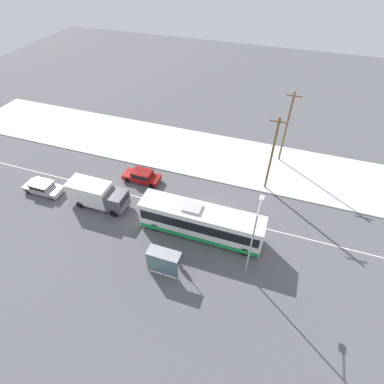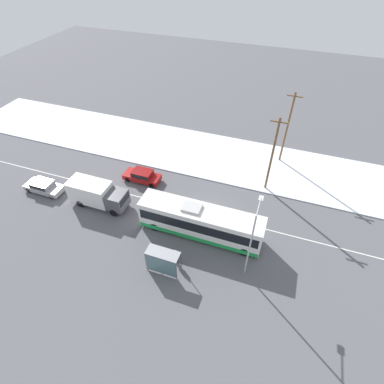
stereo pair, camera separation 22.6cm
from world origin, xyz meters
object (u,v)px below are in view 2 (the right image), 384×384
Objects in this scene: streetlamp at (252,235)px; bus_shelter at (162,260)px; pedestrian_at_stop at (176,255)px; box_truck at (97,193)px; parked_car_near_truck at (43,186)px; city_bus at (200,222)px; sedan_car at (142,175)px; utility_pole_roadside at (272,155)px; utility_pole_snowlot at (287,128)px.

bus_shelter is at bearing -158.26° from streetlamp.
streetlamp is at bearing 13.58° from pedestrian_at_stop.
pedestrian_at_stop is (10.89, -4.29, -0.52)m from box_truck.
city_bus is at bearing 0.05° from parked_car_near_truck.
bus_shelter is (-1.78, -5.31, -0.05)m from city_bus.
parked_car_near_truck is at bearing 174.10° from streetlamp.
sedan_car is 2.55× the size of pedestrian_at_stop.
city_bus is 19.13m from parked_car_near_truck.
city_bus is 1.88× the size of box_truck.
utility_pole_roadside is at bearing 20.67° from parked_car_near_truck.
parked_car_near_truck is 24.76m from streetlamp.
parked_car_near_truck is 18.14m from bus_shelter.
bus_shelter is at bearing 124.38° from sedan_car.
utility_pole_snowlot is at bearing 40.01° from box_truck.
parked_car_near_truck is at bearing 163.01° from bus_shelter.
utility_pole_roadside is at bearing 27.52° from box_truck.
box_truck is at bearing 158.50° from pedestrian_at_stop.
utility_pole_snowlot reaches higher than sedan_car.
utility_pole_snowlot is at bearing 69.41° from bus_shelter.
streetlamp is at bearing -92.40° from utility_pole_snowlot.
city_bus is at bearing 71.49° from bus_shelter.
city_bus is 2.74× the size of sedan_car.
city_bus is at bearing 148.99° from sedan_car.
parked_car_near_truck is 2.57× the size of pedestrian_at_stop.
streetlamp reaches higher than pedestrian_at_stop.
box_truck is 5.99m from sedan_car.
sedan_car is at bearing 150.77° from streetlamp.
utility_pole_snowlot is (0.88, 6.15, 0.07)m from utility_pole_roadside.
sedan_car is at bearing 62.67° from box_truck.
streetlamp is at bearing -5.90° from parked_car_near_truck.
utility_pole_roadside is (14.26, 3.58, 4.02)m from sedan_car.
utility_pole_roadside reaches higher than pedestrian_at_stop.
pedestrian_at_stop is (-1.03, -4.03, -0.65)m from city_bus.
utility_pole_snowlot is at bearing 70.12° from pedestrian_at_stop.
city_bus is 1.32× the size of utility_pole_roadside.
utility_pole_snowlot reaches higher than utility_pole_roadside.
utility_pole_roadside reaches higher than city_bus.
utility_pole_snowlot reaches higher than pedestrian_at_stop.
sedan_car is 13.16m from bus_shelter.
sedan_car is 15.24m from utility_pole_roadside.
utility_pole_roadside reaches higher than sedan_car.
sedan_car is 18.45m from utility_pole_snowlot.
utility_pole_roadside is (-0.13, 11.63, 0.08)m from streetlamp.
parked_car_near_truck is 0.48× the size of utility_pole_roadside.
streetlamp reaches higher than sedan_car.
sedan_car is at bearing 29.21° from parked_car_near_truck.
utility_pole_snowlot is (25.05, 15.27, 4.13)m from parked_car_near_truck.
sedan_car is at bearing 130.51° from pedestrian_at_stop.
pedestrian_at_stop is at bearing -114.89° from utility_pole_roadside.
city_bus is 10.87m from utility_pole_roadside.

